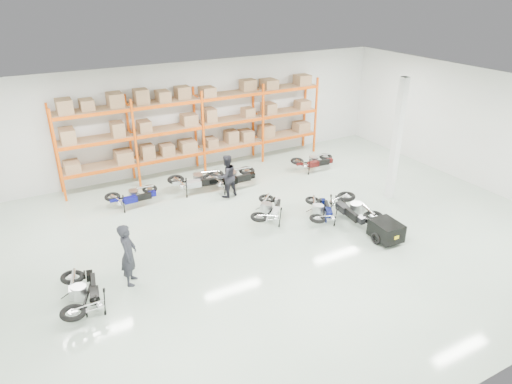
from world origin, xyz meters
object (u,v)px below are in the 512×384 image
moto_back_a (133,193)px  moto_back_d (314,159)px  trailer (386,231)px  moto_back_b (197,177)px  moto_silver_left (269,206)px  person_left (128,254)px  moto_touring_right (353,205)px  moto_black_far_left (82,289)px  moto_blue_centre (321,207)px  moto_back_c (232,174)px  person_back (227,176)px

moto_back_a → moto_back_d: moto_back_d is taller
trailer → moto_back_d: size_ratio=0.96×
moto_back_a → moto_back_b: (2.53, 0.08, 0.08)m
moto_back_b → moto_back_a: bearing=101.4°
moto_back_b → moto_silver_left: bearing=-149.8°
moto_back_d → person_left: 9.98m
moto_back_d → moto_touring_right: bearing=168.0°
moto_black_far_left → trailer: bearing=-180.0°
moto_blue_centre → trailer: 2.34m
trailer → person_left: bearing=170.5°
moto_black_far_left → moto_back_c: (6.43, 4.75, 0.03)m
moto_touring_right → moto_back_a: size_ratio=1.17×
moto_blue_centre → moto_back_d: (2.42, 3.83, 0.02)m
moto_back_d → person_back: (-4.41, -0.60, 0.31)m
moto_back_a → moto_back_d: (7.73, -0.33, 0.01)m
moto_back_d → trailer: bearing=172.8°
trailer → person_left: size_ratio=0.90×
moto_blue_centre → moto_back_a: size_ratio=0.97×
trailer → moto_back_c: 6.48m
moto_silver_left → moto_back_b: bearing=-29.4°
moto_black_far_left → person_back: person_back is taller
moto_touring_right → moto_back_b: 6.06m
moto_black_far_left → moto_back_b: size_ratio=0.94×
moto_back_a → moto_back_c: (3.82, -0.30, 0.07)m
moto_touring_right → person_back: size_ratio=1.17×
moto_silver_left → moto_back_a: moto_silver_left is taller
trailer → person_left: person_left is taller
moto_blue_centre → moto_back_b: moto_back_b is taller
trailer → moto_back_c: (-2.44, 6.00, 0.19)m
moto_silver_left → moto_back_d: bearing=-103.2°
trailer → moto_back_a: size_ratio=0.97×
moto_touring_right → moto_back_b: bearing=134.4°
moto_back_a → moto_silver_left: bearing=-131.8°
moto_silver_left → moto_back_a: size_ratio=1.02×
moto_silver_left → person_left: person_left is taller
moto_back_c → person_back: bearing=142.0°
trailer → person_back: size_ratio=0.97×
moto_back_d → person_back: bearing=104.4°
moto_silver_left → moto_back_c: 2.97m
moto_blue_centre → moto_back_c: 4.14m
moto_touring_right → moto_back_c: moto_touring_right is taller
moto_touring_right → moto_back_b: (-3.73, 4.78, -0.01)m
moto_touring_right → moto_back_b: size_ratio=1.01×
person_back → moto_back_b: bearing=-63.3°
moto_back_c → person_left: size_ratio=1.06×
moto_back_a → moto_back_c: size_ratio=0.87×
moto_back_a → moto_back_d: bearing=-93.4°
moto_silver_left → moto_black_far_left: size_ratio=0.94×
person_left → moto_back_b: bearing=-14.3°
moto_silver_left → moto_black_far_left: 6.63m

